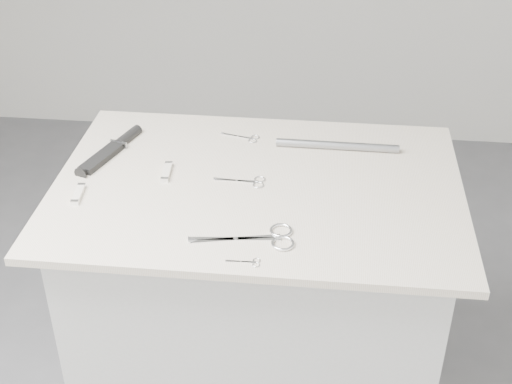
# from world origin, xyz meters

# --- Properties ---
(plinth) EXTENTS (0.90, 0.60, 0.90)m
(plinth) POSITION_xyz_m (0.00, 0.00, 0.45)
(plinth) COLOR beige
(plinth) RESTS_ON ground
(display_board) EXTENTS (1.00, 0.70, 0.02)m
(display_board) POSITION_xyz_m (0.00, 0.00, 0.91)
(display_board) COLOR beige
(display_board) RESTS_ON plinth
(large_shears) EXTENTS (0.23, 0.10, 0.01)m
(large_shears) POSITION_xyz_m (0.04, -0.22, 0.92)
(large_shears) COLOR white
(large_shears) RESTS_ON display_board
(embroidery_scissors_a) EXTENTS (0.13, 0.05, 0.00)m
(embroidery_scissors_a) POSITION_xyz_m (-0.02, 0.01, 0.92)
(embroidery_scissors_a) COLOR white
(embroidery_scissors_a) RESTS_ON display_board
(embroidery_scissors_b) EXTENTS (0.11, 0.05, 0.00)m
(embroidery_scissors_b) POSITION_xyz_m (-0.06, 0.23, 0.92)
(embroidery_scissors_b) COLOR white
(embroidery_scissors_b) RESTS_ON display_board
(tiny_scissors) EXTENTS (0.07, 0.03, 0.00)m
(tiny_scissors) POSITION_xyz_m (0.01, -0.31, 0.92)
(tiny_scissors) COLOR white
(tiny_scissors) RESTS_ON display_board
(sheathed_knife) EXTENTS (0.11, 0.25, 0.03)m
(sheathed_knife) POSITION_xyz_m (-0.39, 0.12, 0.93)
(sheathed_knife) COLOR black
(sheathed_knife) RESTS_ON display_board
(pocket_knife_a) EXTENTS (0.02, 0.09, 0.01)m
(pocket_knife_a) POSITION_xyz_m (-0.23, 0.02, 0.93)
(pocket_knife_a) COLOR silver
(pocket_knife_a) RESTS_ON display_board
(pocket_knife_b) EXTENTS (0.03, 0.08, 0.01)m
(pocket_knife_b) POSITION_xyz_m (-0.42, -0.10, 0.93)
(pocket_knife_b) COLOR silver
(pocket_knife_b) RESTS_ON display_board
(metal_rail) EXTENTS (0.32, 0.03, 0.02)m
(metal_rail) POSITION_xyz_m (0.19, 0.20, 0.93)
(metal_rail) COLOR gray
(metal_rail) RESTS_ON display_board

